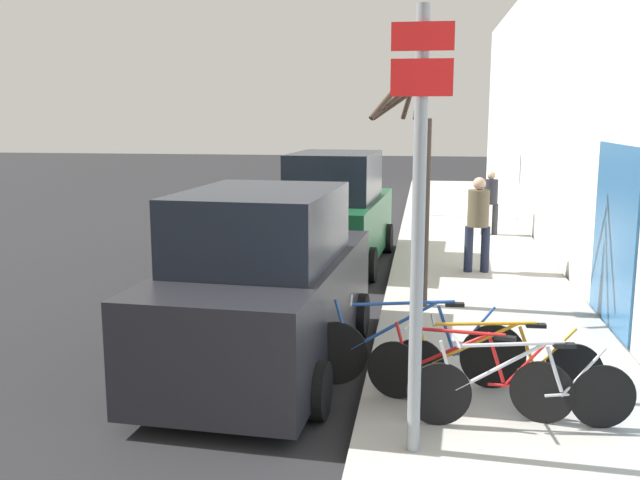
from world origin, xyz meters
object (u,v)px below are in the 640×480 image
at_px(bicycle_1, 466,375).
at_px(parked_car_0, 265,288).
at_px(bicycle_2, 494,364).
at_px(pedestrian_far, 490,198).
at_px(parked_car_1, 336,215).
at_px(signpost, 418,223).
at_px(bicycle_3, 414,350).
at_px(traffic_light, 420,116).
at_px(street_tree, 419,180).
at_px(pedestrian_near, 478,218).
at_px(bicycle_0, 521,390).

relative_size(bicycle_1, parked_car_0, 0.43).
xyz_separation_m(bicycle_2, pedestrian_far, (0.82, 10.49, 0.54)).
relative_size(parked_car_0, parked_car_1, 0.99).
relative_size(signpost, bicycle_3, 1.58).
height_order(bicycle_1, traffic_light, traffic_light).
relative_size(signpost, bicycle_1, 1.89).
distance_m(pedestrian_far, street_tree, 7.23).
height_order(bicycle_1, pedestrian_near, pedestrian_near).
distance_m(signpost, street_tree, 4.90).
height_order(bicycle_1, street_tree, street_tree).
height_order(bicycle_3, street_tree, street_tree).
distance_m(bicycle_1, bicycle_2, 0.50).
bearing_deg(bicycle_2, parked_car_1, 17.36).
height_order(signpost, street_tree, street_tree).
bearing_deg(bicycle_1, street_tree, 23.57).
height_order(signpost, bicycle_3, signpost).
distance_m(signpost, bicycle_2, 2.32).
xyz_separation_m(bicycle_1, pedestrian_far, (1.13, 10.88, 0.54)).
distance_m(signpost, pedestrian_near, 7.64).
bearing_deg(parked_car_0, signpost, -47.75).
bearing_deg(bicycle_0, bicycle_3, 43.37).
bearing_deg(street_tree, bicycle_2, -76.30).
bearing_deg(street_tree, bicycle_1, -82.02).
bearing_deg(parked_car_1, signpost, -75.14).
height_order(bicycle_2, pedestrian_far, pedestrian_far).
xyz_separation_m(parked_car_1, pedestrian_near, (2.81, -0.98, 0.14)).
bearing_deg(pedestrian_far, parked_car_1, -146.73).
height_order(bicycle_0, pedestrian_far, pedestrian_far).
xyz_separation_m(bicycle_1, bicycle_3, (-0.53, 0.57, 0.05)).
xyz_separation_m(bicycle_1, traffic_light, (-0.66, 14.06, 2.52)).
relative_size(bicycle_1, traffic_light, 0.45).
distance_m(signpost, parked_car_0, 3.19).
distance_m(parked_car_0, pedestrian_near, 5.95).
relative_size(bicycle_0, pedestrian_near, 1.20).
bearing_deg(bicycle_0, parked_car_0, 53.95).
bearing_deg(pedestrian_near, signpost, -101.35).
distance_m(pedestrian_near, pedestrian_far, 4.40).
relative_size(bicycle_3, pedestrian_far, 1.54).
relative_size(bicycle_2, pedestrian_near, 1.25).
distance_m(signpost, parked_car_1, 8.74).
xyz_separation_m(bicycle_0, traffic_light, (-1.15, 14.38, 2.51)).
distance_m(bicycle_0, parked_car_0, 3.33).
xyz_separation_m(signpost, bicycle_1, (0.50, 0.97, -1.69)).
relative_size(bicycle_1, bicycle_3, 0.84).
distance_m(bicycle_3, traffic_light, 13.72).
bearing_deg(bicycle_1, bicycle_0, -107.17).
bearing_deg(pedestrian_near, parked_car_0, -122.60).
height_order(parked_car_1, pedestrian_far, parked_car_1).
bearing_deg(bicycle_3, pedestrian_near, -15.13).
xyz_separation_m(bicycle_0, pedestrian_far, (0.64, 11.20, 0.54)).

